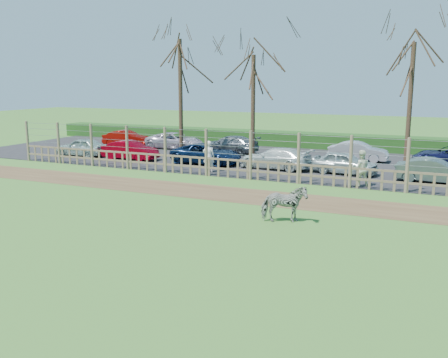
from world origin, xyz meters
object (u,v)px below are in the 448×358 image
at_px(tree_right, 412,76).
at_px(car_9, 229,144).
at_px(car_8, 175,141).
at_px(crow, 282,202).
at_px(car_0, 82,147).
at_px(car_1, 130,150).
at_px(car_3, 276,158).
at_px(car_5, 434,171).
at_px(visitor_a, 209,156).
at_px(car_2, 206,154).
at_px(car_7, 127,138).
at_px(tree_mid, 253,82).
at_px(visitor_b, 361,168).
at_px(car_4, 345,163).
at_px(zebra, 284,204).
at_px(car_11, 358,151).
at_px(tree_left, 180,70).

relative_size(tree_right, car_9, 1.78).
relative_size(car_8, car_9, 1.04).
height_order(crow, car_0, car_0).
bearing_deg(car_1, car_3, -87.13).
distance_m(crow, car_5, 9.03).
xyz_separation_m(visitor_a, car_2, (-1.36, 2.45, -0.26)).
bearing_deg(car_7, car_3, -116.35).
height_order(tree_mid, car_9, tree_mid).
bearing_deg(tree_right, car_1, -168.63).
height_order(tree_mid, car_1, tree_mid).
relative_size(car_2, car_3, 1.04).
bearing_deg(visitor_b, car_4, -84.70).
distance_m(crow, car_4, 7.91).
xyz_separation_m(car_8, car_9, (4.50, -0.30, 0.00)).
xyz_separation_m(zebra, car_11, (0.09, 15.02, -0.03)).
height_order(crow, car_8, car_8).
distance_m(car_0, car_3, 13.32).
bearing_deg(car_8, car_11, -88.51).
bearing_deg(car_2, tree_mid, -41.81).
bearing_deg(tree_mid, car_8, 158.35).
bearing_deg(crow, car_1, 149.81).
distance_m(tree_left, crow, 14.24).
distance_m(zebra, car_9, 17.20).
relative_size(tree_right, visitor_b, 4.26).
xyz_separation_m(car_2, car_3, (4.36, 0.06, 0.00)).
bearing_deg(tree_mid, car_4, -19.10).
relative_size(car_0, car_3, 0.85).
relative_size(car_0, car_5, 0.97).
height_order(car_4, car_11, same).
bearing_deg(tree_left, car_8, 124.97).
xyz_separation_m(tree_right, car_8, (-16.20, 2.36, -4.60)).
height_order(car_4, car_9, same).
relative_size(tree_right, car_4, 2.09).
xyz_separation_m(tree_mid, car_5, (10.57, -2.77, -4.23)).
height_order(tree_mid, car_5, tree_mid).
bearing_deg(car_11, car_8, 88.93).
bearing_deg(car_2, car_9, 9.55).
xyz_separation_m(car_0, car_2, (8.95, 0.58, 0.00)).
height_order(zebra, car_3, zebra).
bearing_deg(car_7, car_5, -110.79).
distance_m(tree_right, car_0, 20.87).
height_order(car_1, car_8, same).
height_order(car_5, car_9, same).
height_order(car_5, car_11, same).
height_order(tree_left, car_1, tree_left).
bearing_deg(car_9, car_11, 94.06).
distance_m(car_5, car_8, 18.64).
bearing_deg(visitor_b, car_7, -41.24).
xyz_separation_m(car_2, car_4, (8.25, 0.06, 0.00)).
bearing_deg(car_2, car_1, 99.61).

